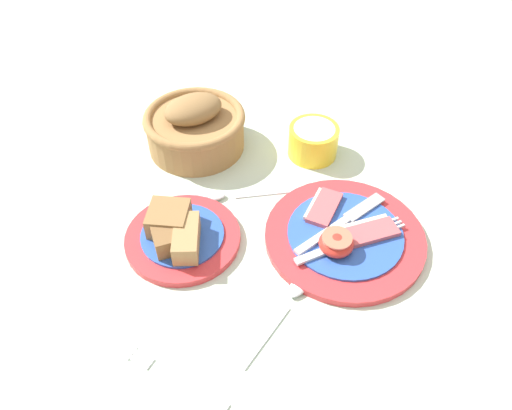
{
  "coord_description": "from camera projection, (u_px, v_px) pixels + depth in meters",
  "views": [
    {
      "loc": [
        -0.15,
        -0.45,
        0.59
      ],
      "look_at": [
        -0.04,
        0.09,
        0.02
      ],
      "focal_mm": 35.0,
      "sensor_mm": 36.0,
      "label": 1
    }
  ],
  "objects": [
    {
      "name": "ground_plane",
      "position": [
        294.0,
        254.0,
        0.75
      ],
      "size": [
        3.0,
        3.0,
        0.0
      ],
      "primitive_type": "plane",
      "color": "#B7CCB7"
    },
    {
      "name": "teaspoon_near_cup",
      "position": [
        221.0,
        196.0,
        0.83
      ],
      "size": [
        0.19,
        0.03,
        0.01
      ],
      "rotation": [
        0.0,
        0.0,
        3.08
      ],
      "color": "silver",
      "rests_on": "ground_plane"
    },
    {
      "name": "bread_plate",
      "position": [
        179.0,
        234.0,
        0.75
      ],
      "size": [
        0.18,
        0.18,
        0.05
      ],
      "color": "red",
      "rests_on": "ground_plane"
    },
    {
      "name": "bread_basket",
      "position": [
        195.0,
        127.0,
        0.9
      ],
      "size": [
        0.18,
        0.18,
        0.1
      ],
      "color": "olive",
      "rests_on": "ground_plane"
    },
    {
      "name": "teaspoon_by_saucer",
      "position": [
        295.0,
        293.0,
        0.69
      ],
      "size": [
        0.15,
        0.15,
        0.01
      ],
      "rotation": [
        0.0,
        0.0,
        0.76
      ],
      "color": "silver",
      "rests_on": "ground_plane"
    },
    {
      "name": "fork_on_cloth",
      "position": [
        166.0,
        373.0,
        0.62
      ],
      "size": [
        0.15,
        0.13,
        0.01
      ],
      "rotation": [
        0.0,
        0.0,
        2.41
      ],
      "color": "silver",
      "rests_on": "ground_plane"
    },
    {
      "name": "breakfast_plate",
      "position": [
        344.0,
        236.0,
        0.76
      ],
      "size": [
        0.25,
        0.25,
        0.04
      ],
      "color": "red",
      "rests_on": "ground_plane"
    },
    {
      "name": "sugar_cup",
      "position": [
        313.0,
        140.0,
        0.89
      ],
      "size": [
        0.09,
        0.09,
        0.06
      ],
      "color": "yellow",
      "rests_on": "ground_plane"
    }
  ]
}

